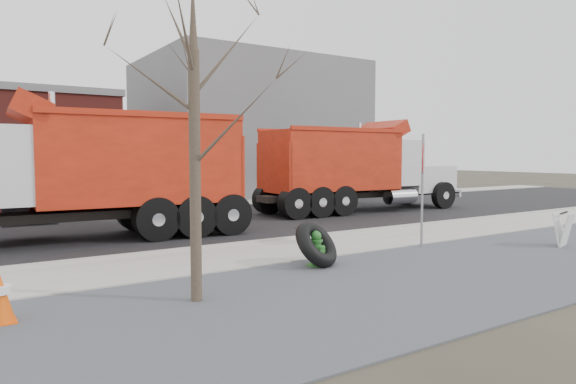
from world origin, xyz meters
TOP-DOWN VIEW (x-y plane):
  - ground at (0.00, 0.00)m, footprint 120.00×120.00m
  - gravel_verge at (0.00, -3.50)m, footprint 60.00×5.00m
  - sidewalk at (0.00, 0.25)m, footprint 60.00×2.50m
  - curb at (0.00, 1.55)m, footprint 60.00×0.15m
  - road at (0.00, 6.30)m, footprint 60.00×9.40m
  - far_sidewalk at (0.00, 12.00)m, footprint 60.00×2.00m
  - building_grey at (9.00, 18.00)m, footprint 12.00×10.00m
  - bare_tree at (-3.20, -2.60)m, footprint 3.20×3.20m
  - fire_hydrant at (-0.04, -1.54)m, footprint 0.44×0.43m
  - truck_tire at (-0.04, -1.54)m, footprint 1.37×1.27m
  - stop_sign at (3.54, -1.19)m, footprint 0.62×0.53m
  - sandwich_board at (6.63, -3.14)m, footprint 0.72×0.55m
  - dump_truck_red_a at (7.63, 6.19)m, footprint 9.44×2.92m
  - dump_truck_red_b at (-3.20, 4.62)m, footprint 9.37×3.11m

SIDE VIEW (x-z plane):
  - ground at x=0.00m, z-range 0.00..0.00m
  - road at x=0.00m, z-range 0.00..0.02m
  - gravel_verge at x=0.00m, z-range 0.00..0.03m
  - sidewalk at x=0.00m, z-range 0.00..0.06m
  - far_sidewalk at x=0.00m, z-range 0.00..0.06m
  - curb at x=0.00m, z-range 0.00..0.11m
  - fire_hydrant at x=-0.04m, z-range -0.03..0.74m
  - sandwich_board at x=6.63m, z-range 0.03..0.91m
  - truck_tire at x=-0.04m, z-range -0.04..1.01m
  - dump_truck_red_a at x=7.63m, z-range 0.03..3.80m
  - stop_sign at x=3.54m, z-range 0.52..3.41m
  - dump_truck_red_b at x=-3.20m, z-range 0.03..3.93m
  - bare_tree at x=-3.20m, z-range 0.70..5.90m
  - building_grey at x=9.00m, z-range 0.00..8.00m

